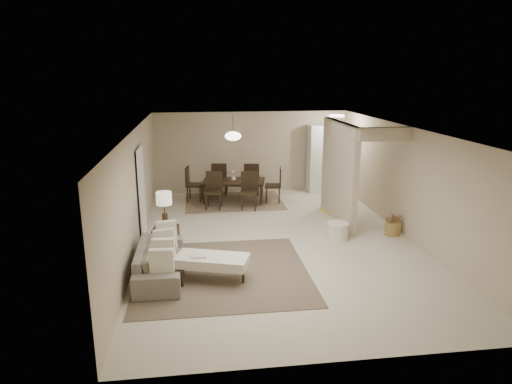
{
  "coord_description": "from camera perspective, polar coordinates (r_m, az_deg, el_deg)",
  "views": [
    {
      "loc": [
        -1.72,
        -9.5,
        3.65
      ],
      "look_at": [
        -0.41,
        0.34,
        1.05
      ],
      "focal_mm": 32.0,
      "sensor_mm": 36.0,
      "label": 1
    }
  ],
  "objects": [
    {
      "name": "round_pouf",
      "position": [
        10.49,
        10.18,
        -4.82
      ],
      "size": [
        0.49,
        0.49,
        0.38
      ],
      "primitive_type": "cylinder",
      "color": "beige",
      "rests_on": "floor"
    },
    {
      "name": "dining_rug",
      "position": [
        13.35,
        -2.78,
        -1.17
      ],
      "size": [
        2.8,
        2.1,
        0.01
      ],
      "primitive_type": "cube",
      "color": "#7D654D",
      "rests_on": "floor"
    },
    {
      "name": "doorway",
      "position": [
        10.51,
        -14.17,
        -0.27
      ],
      "size": [
        0.04,
        0.9,
        2.04
      ],
      "primitive_type": "cube",
      "color": "black",
      "rests_on": "floor"
    },
    {
      "name": "side_table",
      "position": [
        9.74,
        -11.17,
        -5.91
      ],
      "size": [
        0.55,
        0.55,
        0.55
      ],
      "primitive_type": "cube",
      "rotation": [
        0.0,
        0.0,
        -0.12
      ],
      "color": "black",
      "rests_on": "floor"
    },
    {
      "name": "ottoman_bench",
      "position": [
        8.33,
        -5.51,
        -8.57
      ],
      "size": [
        1.41,
        0.96,
        0.46
      ],
      "rotation": [
        0.0,
        0.0,
        -0.31
      ],
      "color": "beige",
      "rests_on": "living_rug"
    },
    {
      "name": "back_wall",
      "position": [
        14.31,
        -0.59,
        5.02
      ],
      "size": [
        6.0,
        0.0,
        6.0
      ],
      "primitive_type": "plane",
      "rotation": [
        1.57,
        0.0,
        0.0
      ],
      "color": "#BFAF90",
      "rests_on": "floor"
    },
    {
      "name": "table_lamp",
      "position": [
        9.48,
        -11.42,
        -1.17
      ],
      "size": [
        0.32,
        0.32,
        0.76
      ],
      "color": "#462E1E",
      "rests_on": "side_table"
    },
    {
      "name": "vase",
      "position": [
        13.18,
        -2.82,
        1.75
      ],
      "size": [
        0.19,
        0.19,
        0.16
      ],
      "primitive_type": "imported",
      "rotation": [
        0.0,
        0.0,
        -0.29
      ],
      "color": "white",
      "rests_on": "dining_table"
    },
    {
      "name": "flush_light",
      "position": [
        13.38,
        10.06,
        9.35
      ],
      "size": [
        0.44,
        0.44,
        0.05
      ],
      "primitive_type": "cylinder",
      "color": "white",
      "rests_on": "ceiling"
    },
    {
      "name": "pantry_cabinet",
      "position": [
        14.48,
        8.88,
        4.16
      ],
      "size": [
        1.2,
        0.55,
        2.1
      ],
      "primitive_type": "cube",
      "color": "white",
      "rests_on": "floor"
    },
    {
      "name": "dining_chairs",
      "position": [
        13.23,
        -2.81,
        0.93
      ],
      "size": [
        2.78,
        2.2,
        1.02
      ],
      "color": "black",
      "rests_on": "dining_rug"
    },
    {
      "name": "partition",
      "position": [
        11.57,
        10.31,
        2.46
      ],
      "size": [
        0.15,
        2.5,
        2.5
      ],
      "primitive_type": "cube",
      "color": "#BFAF90",
      "rests_on": "floor"
    },
    {
      "name": "ceiling",
      "position": [
        9.72,
        2.68,
        7.87
      ],
      "size": [
        9.0,
        9.0,
        0.0
      ],
      "primitive_type": "plane",
      "rotation": [
        3.14,
        0.0,
        0.0
      ],
      "color": "white",
      "rests_on": "back_wall"
    },
    {
      "name": "living_rug",
      "position": [
        8.76,
        -4.21,
        -9.95
      ],
      "size": [
        3.2,
        3.2,
        0.01
      ],
      "primitive_type": "cube",
      "color": "brown",
      "rests_on": "floor"
    },
    {
      "name": "yellow_mat",
      "position": [
        12.7,
        9.91,
        -2.22
      ],
      "size": [
        0.88,
        0.62,
        0.01
      ],
      "primitive_type": "cube",
      "rotation": [
        0.0,
        0.0,
        0.18
      ],
      "color": "yellow",
      "rests_on": "floor"
    },
    {
      "name": "floor",
      "position": [
        10.32,
        2.51,
        -6.05
      ],
      "size": [
        9.0,
        9.0,
        0.0
      ],
      "primitive_type": "plane",
      "color": "beige",
      "rests_on": "ground"
    },
    {
      "name": "wicker_basket",
      "position": [
        11.07,
        16.7,
        -4.38
      ],
      "size": [
        0.48,
        0.48,
        0.31
      ],
      "primitive_type": "cylinder",
      "rotation": [
        0.0,
        0.0,
        -0.42
      ],
      "color": "olive",
      "rests_on": "floor"
    },
    {
      "name": "right_wall",
      "position": [
        10.88,
        18.35,
        1.17
      ],
      "size": [
        0.0,
        9.0,
        9.0
      ],
      "primitive_type": "plane",
      "rotation": [
        1.57,
        0.0,
        -1.57
      ],
      "color": "#BFAF90",
      "rests_on": "floor"
    },
    {
      "name": "pendant_light",
      "position": [
        12.96,
        -2.89,
        6.99
      ],
      "size": [
        0.46,
        0.46,
        0.71
      ],
      "color": "#462E1E",
      "rests_on": "ceiling"
    },
    {
      "name": "left_wall",
      "position": [
        9.88,
        -14.79,
        0.12
      ],
      "size": [
        0.0,
        9.0,
        9.0
      ],
      "primitive_type": "plane",
      "rotation": [
        1.57,
        0.0,
        1.57
      ],
      "color": "#BFAF90",
      "rests_on": "floor"
    },
    {
      "name": "sofa",
      "position": [
        8.67,
        -11.94,
        -8.43
      ],
      "size": [
        2.04,
        0.8,
        0.6
      ],
      "primitive_type": "imported",
      "rotation": [
        0.0,
        0.0,
        1.57
      ],
      "color": "slate",
      "rests_on": "floor"
    },
    {
      "name": "dining_table",
      "position": [
        13.27,
        -2.8,
        0.11
      ],
      "size": [
        1.93,
        1.3,
        0.63
      ],
      "primitive_type": "imported",
      "rotation": [
        0.0,
        0.0,
        -0.18
      ],
      "color": "black",
      "rests_on": "dining_rug"
    }
  ]
}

